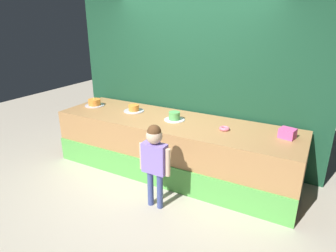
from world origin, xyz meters
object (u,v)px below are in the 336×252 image
object	(u,v)px
pink_box	(287,133)
donut	(224,128)
cake_center	(134,109)
cake_left	(94,103)
child_figure	(155,156)
cake_right	(174,117)

from	to	relation	value
pink_box	donut	xyz separation A→B (m)	(-0.77, -0.12, -0.04)
pink_box	cake_center	distance (m)	2.30
pink_box	donut	distance (m)	0.78
cake_center	donut	bearing A→B (deg)	-3.86
cake_center	cake_left	bearing A→B (deg)	-175.36
child_figure	pink_box	xyz separation A→B (m)	(1.30, 1.01, 0.18)
cake_left	cake_center	xyz separation A→B (m)	(0.77, 0.06, -0.01)
cake_left	child_figure	bearing A→B (deg)	-28.05
pink_box	cake_right	size ratio (longest dim) A/B	0.61
pink_box	cake_left	bearing A→B (deg)	-178.62
cake_center	child_figure	bearing A→B (deg)	-45.17
child_figure	cake_left	size ratio (longest dim) A/B	3.31
cake_right	cake_left	bearing A→B (deg)	179.79
child_figure	pink_box	distance (m)	1.66
cake_left	cake_center	bearing A→B (deg)	4.64
cake_center	cake_right	size ratio (longest dim) A/B	1.07
pink_box	donut	world-z (taller)	pink_box
cake_center	cake_right	xyz separation A→B (m)	(0.77, -0.07, 0.01)
child_figure	pink_box	world-z (taller)	child_figure
pink_box	cake_center	world-z (taller)	pink_box
pink_box	cake_center	bearing A→B (deg)	-179.71
pink_box	donut	size ratio (longest dim) A/B	1.33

